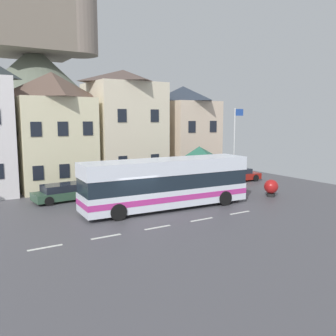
{
  "coord_description": "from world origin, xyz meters",
  "views": [
    {
      "loc": [
        -9.53,
        -19.34,
        5.96
      ],
      "look_at": [
        4.57,
        3.82,
        2.2
      ],
      "focal_mm": 38.86,
      "sensor_mm": 36.0,
      "label": 1
    }
  ],
  "objects_px": {
    "harbour_buoy": "(271,187)",
    "townhouse_02": "(54,131)",
    "townhouse_04": "(183,131)",
    "parked_car_00": "(180,178)",
    "parked_car_03": "(238,175)",
    "pedestrian_01": "(198,187)",
    "public_bench": "(176,182)",
    "hilltop_castle": "(37,99)",
    "pedestrian_02": "(236,182)",
    "pedestrian_00": "(207,184)",
    "transit_bus": "(167,184)",
    "bus_shelter": "(199,154)",
    "townhouse_03": "(124,126)",
    "flagpole": "(235,142)",
    "parked_car_02": "(64,192)"
  },
  "relations": [
    {
      "from": "harbour_buoy",
      "to": "townhouse_02",
      "type": "bearing_deg",
      "value": 137.22
    },
    {
      "from": "townhouse_04",
      "to": "parked_car_00",
      "type": "height_order",
      "value": "townhouse_04"
    },
    {
      "from": "parked_car_03",
      "to": "pedestrian_01",
      "type": "bearing_deg",
      "value": -147.96
    },
    {
      "from": "parked_car_03",
      "to": "public_bench",
      "type": "bearing_deg",
      "value": -177.36
    },
    {
      "from": "townhouse_04",
      "to": "parked_car_03",
      "type": "distance_m",
      "value": 7.68
    },
    {
      "from": "hilltop_castle",
      "to": "parked_car_00",
      "type": "xyz_separation_m",
      "value": [
        6.18,
        -27.45,
        -7.94
      ]
    },
    {
      "from": "pedestrian_02",
      "to": "harbour_buoy",
      "type": "xyz_separation_m",
      "value": [
        1.28,
        -2.45,
        -0.11
      ]
    },
    {
      "from": "townhouse_02",
      "to": "pedestrian_00",
      "type": "xyz_separation_m",
      "value": [
        9.28,
        -9.04,
        -3.97
      ]
    },
    {
      "from": "pedestrian_01",
      "to": "transit_bus",
      "type": "bearing_deg",
      "value": -156.52
    },
    {
      "from": "bus_shelter",
      "to": "pedestrian_01",
      "type": "bearing_deg",
      "value": -127.43
    },
    {
      "from": "townhouse_04",
      "to": "pedestrian_02",
      "type": "xyz_separation_m",
      "value": [
        -1.64,
        -10.24,
        -3.74
      ]
    },
    {
      "from": "transit_bus",
      "to": "parked_car_00",
      "type": "height_order",
      "value": "transit_bus"
    },
    {
      "from": "public_bench",
      "to": "townhouse_02",
      "type": "bearing_deg",
      "value": 148.79
    },
    {
      "from": "pedestrian_00",
      "to": "harbour_buoy",
      "type": "relative_size",
      "value": 1.23
    },
    {
      "from": "townhouse_03",
      "to": "pedestrian_01",
      "type": "distance_m",
      "value": 10.71
    },
    {
      "from": "townhouse_04",
      "to": "hilltop_castle",
      "type": "height_order",
      "value": "hilltop_castle"
    },
    {
      "from": "pedestrian_01",
      "to": "hilltop_castle",
      "type": "bearing_deg",
      "value": 98.17
    },
    {
      "from": "pedestrian_01",
      "to": "flagpole",
      "type": "distance_m",
      "value": 5.92
    },
    {
      "from": "pedestrian_02",
      "to": "bus_shelter",
      "type": "bearing_deg",
      "value": 133.09
    },
    {
      "from": "transit_bus",
      "to": "parked_car_03",
      "type": "bearing_deg",
      "value": 28.75
    },
    {
      "from": "parked_car_02",
      "to": "harbour_buoy",
      "type": "relative_size",
      "value": 3.55
    },
    {
      "from": "townhouse_02",
      "to": "public_bench",
      "type": "relative_size",
      "value": 5.48
    },
    {
      "from": "bus_shelter",
      "to": "public_bench",
      "type": "xyz_separation_m",
      "value": [
        -0.91,
        2.1,
        -2.53
      ]
    },
    {
      "from": "transit_bus",
      "to": "public_bench",
      "type": "bearing_deg",
      "value": 55.55
    },
    {
      "from": "transit_bus",
      "to": "parked_car_02",
      "type": "xyz_separation_m",
      "value": [
        -5.2,
        5.73,
        -1.04
      ]
    },
    {
      "from": "public_bench",
      "to": "townhouse_03",
      "type": "bearing_deg",
      "value": 111.93
    },
    {
      "from": "hilltop_castle",
      "to": "townhouse_03",
      "type": "bearing_deg",
      "value": -82.44
    },
    {
      "from": "transit_bus",
      "to": "pedestrian_00",
      "type": "xyz_separation_m",
      "value": [
        4.83,
        2.01,
        -0.77
      ]
    },
    {
      "from": "transit_bus",
      "to": "harbour_buoy",
      "type": "xyz_separation_m",
      "value": [
        8.63,
        -1.06,
        -0.92
      ]
    },
    {
      "from": "townhouse_03",
      "to": "hilltop_castle",
      "type": "height_order",
      "value": "hilltop_castle"
    },
    {
      "from": "townhouse_02",
      "to": "townhouse_04",
      "type": "distance_m",
      "value": 13.46
    },
    {
      "from": "bus_shelter",
      "to": "flagpole",
      "type": "relative_size",
      "value": 0.54
    },
    {
      "from": "townhouse_02",
      "to": "townhouse_03",
      "type": "xyz_separation_m",
      "value": [
        6.57,
        0.22,
        0.31
      ]
    },
    {
      "from": "transit_bus",
      "to": "public_bench",
      "type": "relative_size",
      "value": 6.51
    },
    {
      "from": "townhouse_03",
      "to": "flagpole",
      "type": "xyz_separation_m",
      "value": [
        6.44,
        -8.23,
        -1.23
      ]
    },
    {
      "from": "parked_car_00",
      "to": "parked_car_03",
      "type": "distance_m",
      "value": 6.01
    },
    {
      "from": "hilltop_castle",
      "to": "parked_car_02",
      "type": "bearing_deg",
      "value": -98.65
    },
    {
      "from": "townhouse_02",
      "to": "public_bench",
      "type": "height_order",
      "value": "townhouse_02"
    },
    {
      "from": "bus_shelter",
      "to": "parked_car_00",
      "type": "height_order",
      "value": "bus_shelter"
    },
    {
      "from": "pedestrian_00",
      "to": "transit_bus",
      "type": "bearing_deg",
      "value": -157.38
    },
    {
      "from": "pedestrian_00",
      "to": "townhouse_04",
      "type": "bearing_deg",
      "value": 66.6
    },
    {
      "from": "parked_car_02",
      "to": "pedestrian_01",
      "type": "height_order",
      "value": "pedestrian_01"
    },
    {
      "from": "bus_shelter",
      "to": "harbour_buoy",
      "type": "distance_m",
      "value": 6.2
    },
    {
      "from": "pedestrian_00",
      "to": "pedestrian_02",
      "type": "relative_size",
      "value": 1.1
    },
    {
      "from": "parked_car_00",
      "to": "harbour_buoy",
      "type": "distance_m",
      "value": 8.3
    },
    {
      "from": "parked_car_00",
      "to": "pedestrian_01",
      "type": "xyz_separation_m",
      "value": [
        -1.53,
        -4.91,
        0.11
      ]
    },
    {
      "from": "townhouse_03",
      "to": "hilltop_castle",
      "type": "distance_m",
      "value": 23.17
    },
    {
      "from": "transit_bus",
      "to": "townhouse_03",
      "type": "bearing_deg",
      "value": 82.19
    },
    {
      "from": "townhouse_02",
      "to": "parked_car_03",
      "type": "height_order",
      "value": "townhouse_02"
    },
    {
      "from": "townhouse_02",
      "to": "hilltop_castle",
      "type": "height_order",
      "value": "hilltop_castle"
    }
  ]
}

